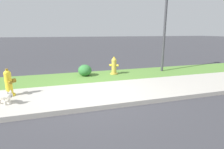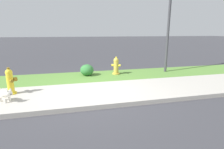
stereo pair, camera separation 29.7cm
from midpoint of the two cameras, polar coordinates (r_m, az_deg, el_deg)
name	(u,v)px [view 2 (the right image)]	position (r m, az deg, el deg)	size (l,w,h in m)	color
ground_plane	(90,93)	(5.27, -5.72, -6.02)	(120.00, 120.00, 0.00)	#38383D
sidewalk_pavement	(90,93)	(5.27, -5.72, -5.97)	(18.00, 2.10, 0.01)	#ADA89E
grass_verge	(84,77)	(7.14, -7.89, -0.73)	(18.00, 1.84, 0.01)	#568438
street_curb	(95,106)	(4.21, -3.59, -10.36)	(18.00, 0.16, 0.12)	#ADA89E
fire_hydrant_far_end	(10,81)	(5.76, -29.01, -2.01)	(0.33, 0.35, 0.79)	yellow
fire_hydrant_near_corner	(116,66)	(7.44, 2.50, 2.80)	(0.38, 0.37, 0.75)	gold
small_white_dog	(5,94)	(5.20, -30.13, -5.50)	(0.44, 0.41, 0.41)	silver
street_lamp	(170,3)	(8.31, 19.50, 21.05)	(0.32, 0.32, 4.41)	#3D3D42
shrub_bush_near_lamp	(87,70)	(7.29, -7.03, 1.46)	(0.55, 0.55, 0.47)	#337538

